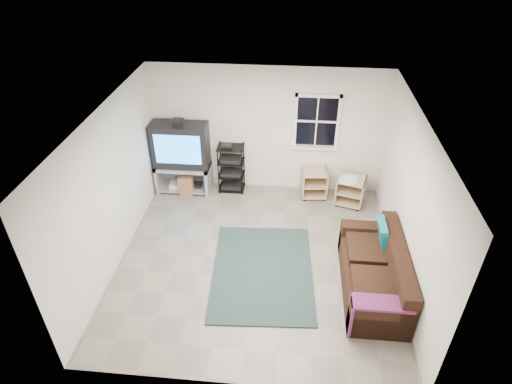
# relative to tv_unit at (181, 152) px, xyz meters

# --- Properties ---
(room) EXTENTS (4.60, 4.62, 4.60)m
(room) POSITION_rel_tv_unit_xyz_m (2.65, 0.26, 0.59)
(room) COLOR slate
(room) RESTS_ON ground
(tv_unit) EXTENTS (1.10, 0.55, 1.62)m
(tv_unit) POSITION_rel_tv_unit_xyz_m (0.00, 0.00, 0.00)
(tv_unit) COLOR #A0A0A8
(tv_unit) RESTS_ON ground
(av_rack) EXTENTS (0.52, 0.38, 1.05)m
(av_rack) POSITION_rel_tv_unit_xyz_m (0.99, 0.09, -0.43)
(av_rack) COLOR black
(av_rack) RESTS_ON ground
(side_table_left) EXTENTS (0.54, 0.54, 0.58)m
(side_table_left) POSITION_rel_tv_unit_xyz_m (2.68, 0.07, -0.58)
(side_table_left) COLOR tan
(side_table_left) RESTS_ON ground
(side_table_right) EXTENTS (0.64, 0.64, 0.60)m
(side_table_right) POSITION_rel_tv_unit_xyz_m (3.41, -0.15, -0.55)
(side_table_right) COLOR tan
(side_table_right) RESTS_ON ground
(sofa) EXTENTS (0.87, 1.97, 0.90)m
(sofa) POSITION_rel_tv_unit_xyz_m (3.58, -2.51, -0.57)
(sofa) COLOR black
(sofa) RESTS_ON ground
(shag_rug) EXTENTS (1.75, 2.32, 0.03)m
(shag_rug) POSITION_rel_tv_unit_xyz_m (1.82, -2.30, -0.87)
(shag_rug) COLOR black
(shag_rug) RESTS_ON ground
(paper_bag) EXTENTS (0.29, 0.19, 0.40)m
(paper_bag) POSITION_rel_tv_unit_xyz_m (0.07, -0.19, -0.69)
(paper_bag) COLOR #9C6A46
(paper_bag) RESTS_ON ground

